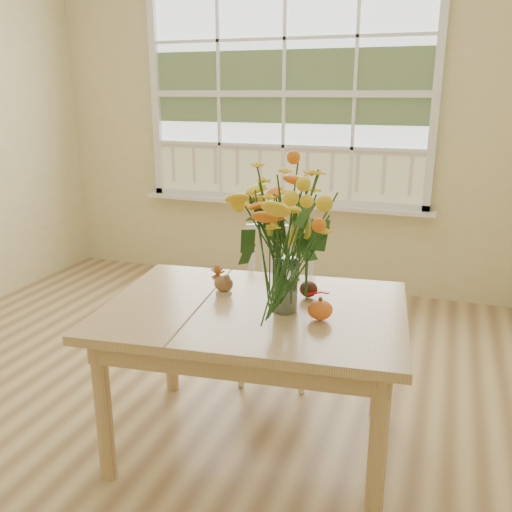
% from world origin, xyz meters
% --- Properties ---
extents(floor, '(4.00, 4.50, 0.01)m').
position_xyz_m(floor, '(0.00, 0.00, -0.01)').
color(floor, olive).
rests_on(floor, ground).
extents(wall_back, '(4.00, 0.02, 2.70)m').
position_xyz_m(wall_back, '(0.00, 2.25, 1.35)').
color(wall_back, beige).
rests_on(wall_back, floor).
extents(window, '(2.42, 0.12, 1.74)m').
position_xyz_m(window, '(0.00, 2.21, 1.53)').
color(window, silver).
rests_on(window, wall_back).
extents(dining_table, '(1.38, 1.06, 0.68)m').
position_xyz_m(dining_table, '(0.54, 0.05, 0.59)').
color(dining_table, tan).
rests_on(dining_table, floor).
extents(windsor_chair, '(0.44, 0.43, 0.84)m').
position_xyz_m(windsor_chair, '(0.43, 0.74, 0.47)').
color(windsor_chair, white).
rests_on(windsor_chair, floor).
extents(flower_vase, '(0.48, 0.48, 0.57)m').
position_xyz_m(flower_vase, '(0.68, 0.05, 1.03)').
color(flower_vase, white).
rests_on(flower_vase, dining_table).
extents(pumpkin, '(0.10, 0.10, 0.08)m').
position_xyz_m(pumpkin, '(0.84, 0.00, 0.72)').
color(pumpkin, orange).
rests_on(pumpkin, dining_table).
extents(turkey_figurine, '(0.10, 0.08, 0.12)m').
position_xyz_m(turkey_figurine, '(0.36, 0.15, 0.73)').
color(turkey_figurine, '#CCB78C').
rests_on(turkey_figurine, dining_table).
extents(dark_gourd, '(0.13, 0.08, 0.07)m').
position_xyz_m(dark_gourd, '(0.73, 0.23, 0.72)').
color(dark_gourd, '#38160F').
rests_on(dark_gourd, dining_table).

